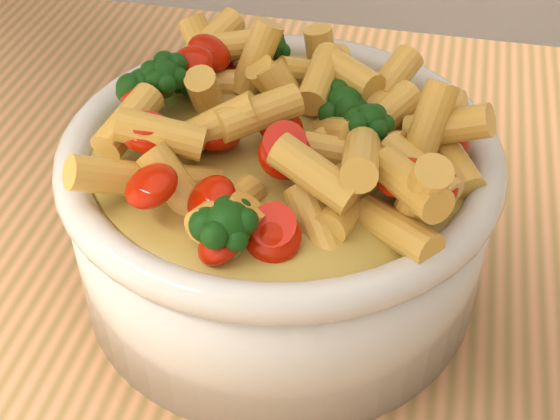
# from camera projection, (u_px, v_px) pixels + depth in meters

# --- Properties ---
(table) EXTENTS (1.20, 0.80, 0.90)m
(table) POSITION_uv_depth(u_px,v_px,m) (144.00, 401.00, 0.56)
(table) COLOR #BF7E52
(table) RESTS_ON ground
(serving_bowl) EXTENTS (0.26, 0.26, 0.11)m
(serving_bowl) POSITION_uv_depth(u_px,v_px,m) (280.00, 208.00, 0.48)
(serving_bowl) COLOR silver
(serving_bowl) RESTS_ON table
(pasta_salad) EXTENTS (0.20, 0.20, 0.05)m
(pasta_salad) POSITION_uv_depth(u_px,v_px,m) (280.00, 115.00, 0.43)
(pasta_salad) COLOR gold
(pasta_salad) RESTS_ON serving_bowl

